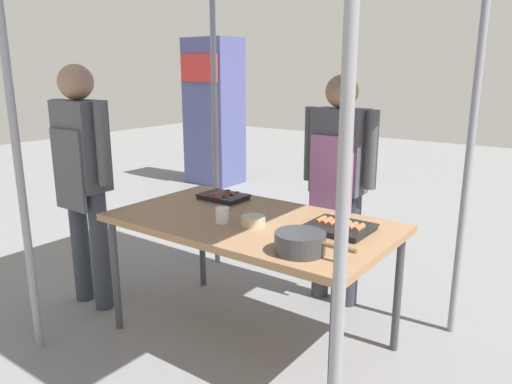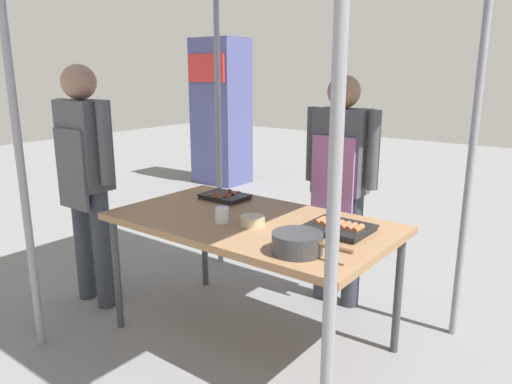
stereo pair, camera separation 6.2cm
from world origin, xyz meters
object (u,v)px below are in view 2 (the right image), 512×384
condiment_bowl (253,221)px  vendor_woman (340,174)px  cooking_wok (298,242)px  drink_cup_near_edge (222,215)px  neighbor_stall_right (221,112)px  customer_nearby (86,168)px  tray_meat_skewers (225,196)px  stall_table (251,228)px  tray_grilled_sausages (339,228)px

condiment_bowl → vendor_woman: bearing=84.2°
cooking_wok → drink_cup_near_edge: size_ratio=4.54×
vendor_woman → neighbor_stall_right: neighbor_stall_right is taller
vendor_woman → customer_nearby: size_ratio=0.96×
tray_meat_skewers → cooking_wok: size_ratio=0.75×
neighbor_stall_right → customer_nearby: bearing=-62.0°
stall_table → drink_cup_near_edge: drink_cup_near_edge is taller
neighbor_stall_right → condiment_bowl: bearing=-46.3°
stall_table → condiment_bowl: bearing=-46.6°
neighbor_stall_right → drink_cup_near_edge: bearing=-48.5°
condiment_bowl → neighbor_stall_right: bearing=133.7°
tray_meat_skewers → vendor_woman: (0.57, 0.50, 0.14)m
tray_grilled_sausages → cooking_wok: size_ratio=0.82×
cooking_wok → vendor_woman: vendor_woman is taller
neighbor_stall_right → vendor_woman: bearing=-36.8°
stall_table → tray_meat_skewers: 0.48m
tray_grilled_sausages → condiment_bowl: (-0.42, -0.19, 0.01)m
vendor_woman → neighbor_stall_right: 3.87m
tray_meat_skewers → customer_nearby: size_ratio=0.18×
stall_table → drink_cup_near_edge: 0.19m
stall_table → customer_nearby: size_ratio=0.99×
tray_grilled_sausages → tray_meat_skewers: size_ratio=1.10×
vendor_woman → cooking_wok: bearing=107.9°
customer_nearby → condiment_bowl: bearing=9.0°
stall_table → neighbor_stall_right: 4.25m
stall_table → vendor_woman: vendor_woman is taller
stall_table → vendor_woman: size_ratio=1.04×
tray_meat_skewers → neighbor_stall_right: 3.79m
cooking_wok → drink_cup_near_edge: cooking_wok is taller
condiment_bowl → drink_cup_near_edge: (-0.17, -0.06, 0.02)m
stall_table → condiment_bowl: (0.08, -0.08, 0.08)m
tray_grilled_sausages → customer_nearby: (-1.65, -0.39, 0.18)m
condiment_bowl → vendor_woman: vendor_woman is taller
neighbor_stall_right → cooking_wok: bearing=-44.3°
tray_grilled_sausages → drink_cup_near_edge: (-0.58, -0.26, 0.02)m
stall_table → tray_grilled_sausages: 0.51m
tray_grilled_sausages → condiment_bowl: size_ratio=2.45×
tray_meat_skewers → tray_grilled_sausages: bearing=-8.5°
tray_grilled_sausages → customer_nearby: size_ratio=0.20×
cooking_wok → customer_nearby: 1.66m
stall_table → customer_nearby: customer_nearby is taller
vendor_woman → stall_table: bearing=77.9°
drink_cup_near_edge → tray_grilled_sausages: bearing=23.7°
cooking_wok → drink_cup_near_edge: bearing=167.0°
cooking_wok → tray_meat_skewers: bearing=149.8°
stall_table → tray_meat_skewers: size_ratio=5.38×
condiment_bowl → vendor_woman: size_ratio=0.09×
drink_cup_near_edge → customer_nearby: size_ratio=0.05×
tray_meat_skewers → cooking_wok: bearing=-30.2°
cooking_wok → customer_nearby: size_ratio=0.25×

